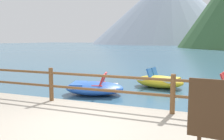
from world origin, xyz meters
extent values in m
plane|color=#38607A|center=(0.00, 40.00, 0.00)|extent=(200.00, 200.00, 0.00)
cylinder|color=brown|center=(-1.70, 1.55, 0.88)|extent=(0.12, 0.12, 0.95)
cylinder|color=brown|center=(1.70, 1.55, 0.88)|extent=(0.12, 0.12, 0.95)
cylinder|color=brown|center=(0.00, 1.55, 1.21)|extent=(23.80, 0.07, 0.07)
cylinder|color=brown|center=(0.00, 1.55, 0.83)|extent=(23.80, 0.07, 0.07)
ellipsoid|color=blue|center=(-1.62, 4.25, 0.25)|extent=(2.57, 1.94, 0.50)
cube|color=silver|center=(-1.62, 4.25, 0.34)|extent=(2.02, 1.56, 0.06)
cube|color=red|center=(-1.52, 4.56, 0.41)|extent=(0.49, 0.49, 0.08)
cube|color=red|center=(-1.35, 4.61, 0.63)|extent=(0.30, 0.44, 0.43)
cube|color=red|center=(-1.38, 4.02, 0.41)|extent=(0.49, 0.49, 0.08)
cube|color=red|center=(-1.20, 4.07, 0.63)|extent=(0.30, 0.44, 0.43)
cube|color=blue|center=(-2.22, 4.08, 0.40)|extent=(0.74, 1.07, 0.12)
cube|color=red|center=(3.09, 6.35, 0.59)|extent=(0.29, 0.44, 0.43)
ellipsoid|color=yellow|center=(0.50, 6.61, 0.26)|extent=(2.43, 1.76, 0.52)
cube|color=silver|center=(0.50, 6.61, 0.35)|extent=(1.91, 1.42, 0.06)
cube|color=blue|center=(0.28, 6.39, 0.42)|extent=(0.48, 0.48, 0.08)
cube|color=blue|center=(0.11, 6.43, 0.64)|extent=(0.29, 0.44, 0.43)
cube|color=blue|center=(0.40, 6.90, 0.42)|extent=(0.48, 0.48, 0.08)
cube|color=blue|center=(0.22, 6.94, 0.64)|extent=(0.29, 0.44, 0.43)
cube|color=yellow|center=(1.09, 6.47, 0.41)|extent=(0.67, 1.00, 0.12)
cone|color=#93A3B7|center=(-14.74, 115.86, 16.58)|extent=(74.40, 74.40, 33.16)
camera|label=1|loc=(2.35, -4.09, 2.15)|focal=38.34mm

